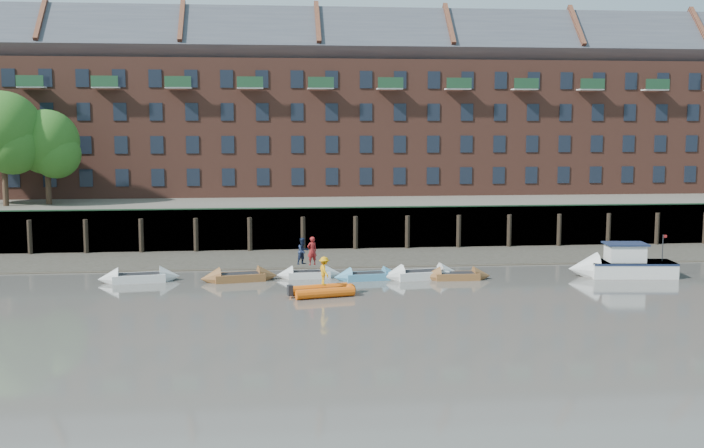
{
  "coord_description": "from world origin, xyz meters",
  "views": [
    {
      "loc": [
        -4.62,
        -39.95,
        9.53
      ],
      "look_at": [
        0.72,
        12.0,
        3.2
      ],
      "focal_mm": 42.0,
      "sensor_mm": 36.0,
      "label": 1
    }
  ],
  "objects": [
    {
      "name": "rowboat_2",
      "position": [
        -6.42,
        10.09,
        0.24
      ],
      "size": [
        4.9,
        2.24,
        1.37
      ],
      "rotation": [
        0.0,
        0.0,
        0.19
      ],
      "color": "brown",
      "rests_on": "ground"
    },
    {
      "name": "rib_tender",
      "position": [
        -1.51,
        5.23,
        0.28
      ],
      "size": [
        3.76,
        2.45,
        0.63
      ],
      "rotation": [
        0.0,
        0.0,
        0.24
      ],
      "color": "#E4560B",
      "rests_on": "ground"
    },
    {
      "name": "ground",
      "position": [
        0.0,
        0.0,
        0.0
      ],
      "size": [
        220.0,
        220.0,
        0.0
      ],
      "primitive_type": "plane",
      "color": "#5B5750",
      "rests_on": "ground"
    },
    {
      "name": "rowboat_1",
      "position": [
        -12.49,
        10.47,
        0.25
      ],
      "size": [
        5.02,
        2.09,
        1.41
      ],
      "rotation": [
        0.0,
        0.0,
        0.14
      ],
      "color": "silver",
      "rests_on": "ground"
    },
    {
      "name": "rowboat_4",
      "position": [
        1.45,
        9.74,
        0.22
      ],
      "size": [
        4.35,
        1.73,
        1.23
      ],
      "rotation": [
        0.0,
        0.0,
        0.12
      ],
      "color": "teal",
      "rests_on": "ground"
    },
    {
      "name": "rowboat_3",
      "position": [
        -2.12,
        10.77,
        0.21
      ],
      "size": [
        4.13,
        1.39,
        1.18
      ],
      "rotation": [
        0.0,
        0.0,
        0.05
      ],
      "color": "silver",
      "rests_on": "ground"
    },
    {
      "name": "motor_launch",
      "position": [
        17.07,
        9.25,
        0.69
      ],
      "size": [
        6.78,
        2.86,
        2.71
      ],
      "rotation": [
        0.0,
        0.0,
        3.03
      ],
      "color": "silver",
      "rests_on": "ground"
    },
    {
      "name": "rowboat_5",
      "position": [
        4.82,
        9.71,
        0.26
      ],
      "size": [
        5.13,
        2.17,
        1.44
      ],
      "rotation": [
        0.0,
        0.0,
        0.15
      ],
      "color": "silver",
      "rests_on": "ground"
    },
    {
      "name": "person_rower_a",
      "position": [
        -1.92,
        10.79,
        1.69
      ],
      "size": [
        0.77,
        0.66,
        1.79
      ],
      "primitive_type": "imported",
      "rotation": [
        0.0,
        0.0,
        3.56
      ],
      "color": "maroon",
      "rests_on": "rowboat_3"
    },
    {
      "name": "person_rower_b",
      "position": [
        -2.47,
        11.03,
        1.65
      ],
      "size": [
        1.05,
        1.01,
        1.7
      ],
      "primitive_type": "imported",
      "rotation": [
        0.0,
        0.0,
        0.66
      ],
      "color": "#19233F",
      "rests_on": "rowboat_3"
    },
    {
      "name": "foreshore",
      "position": [
        0.0,
        18.0,
        0.0
      ],
      "size": [
        110.0,
        8.0,
        0.5
      ],
      "primitive_type": "cube",
      "color": "#3D382F",
      "rests_on": "ground"
    },
    {
      "name": "person_rib_crew",
      "position": [
        -1.53,
        5.26,
        1.4
      ],
      "size": [
        0.82,
        1.15,
        1.61
      ],
      "primitive_type": "imported",
      "rotation": [
        0.0,
        0.0,
        1.8
      ],
      "color": "orange",
      "rests_on": "rib_tender"
    },
    {
      "name": "bank_terrace",
      "position": [
        0.0,
        36.0,
        1.6
      ],
      "size": [
        110.0,
        28.0,
        3.2
      ],
      "primitive_type": "cube",
      "color": "#5E594D",
      "rests_on": "ground"
    },
    {
      "name": "rowboat_6",
      "position": [
        6.95,
        9.23,
        0.22
      ],
      "size": [
        4.24,
        1.3,
        1.22
      ],
      "rotation": [
        0.0,
        0.0,
        -0.02
      ],
      "color": "brown",
      "rests_on": "ground"
    },
    {
      "name": "apartment_terrace",
      "position": [
        -0.0,
        36.99,
        12.82
      ],
      "size": [
        80.6,
        15.56,
        20.98
      ],
      "color": "brown",
      "rests_on": "bank_terrace"
    },
    {
      "name": "mud_band",
      "position": [
        0.0,
        14.6,
        0.0
      ],
      "size": [
        110.0,
        1.6,
        0.1
      ],
      "primitive_type": "cube",
      "color": "#4C4336",
      "rests_on": "ground"
    },
    {
      "name": "river_wall",
      "position": [
        -0.0,
        22.38,
        1.59
      ],
      "size": [
        110.0,
        1.23,
        3.3
      ],
      "color": "#2D2A26",
      "rests_on": "ground"
    }
  ]
}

